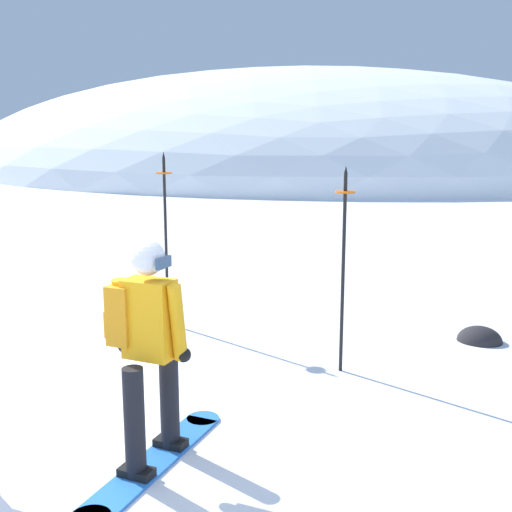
% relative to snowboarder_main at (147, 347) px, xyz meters
% --- Properties ---
extents(ground_plane, '(300.00, 300.00, 0.00)m').
position_rel_snowboarder_main_xyz_m(ground_plane, '(-0.56, -0.36, -0.92)').
color(ground_plane, white).
extents(ridge_peak_main, '(40.80, 36.72, 11.56)m').
position_rel_snowboarder_main_xyz_m(ridge_peak_main, '(-9.76, 34.62, -0.92)').
color(ridge_peak_main, white).
rests_on(ridge_peak_main, ground).
extents(ridge_peak_far, '(22.23, 20.00, 10.52)m').
position_rel_snowboarder_main_xyz_m(ridge_peak_far, '(-29.10, 45.11, -0.92)').
color(ridge_peak_far, white).
rests_on(ridge_peak_far, ground).
extents(snowboarder_main, '(0.64, 1.84, 1.71)m').
position_rel_snowboarder_main_xyz_m(snowboarder_main, '(0.00, 0.00, 0.00)').
color(snowboarder_main, blue).
rests_on(snowboarder_main, ground).
extents(piste_marker_near, '(0.20, 0.20, 2.19)m').
position_rel_snowboarder_main_xyz_m(piste_marker_near, '(-1.56, 3.09, 0.32)').
color(piste_marker_near, black).
rests_on(piste_marker_near, ground).
extents(piste_marker_far, '(0.20, 0.20, 2.12)m').
position_rel_snowboarder_main_xyz_m(piste_marker_far, '(0.88, 2.34, 0.28)').
color(piste_marker_far, black).
rests_on(piste_marker_far, ground).
extents(rock_mid, '(0.52, 0.44, 0.36)m').
position_rel_snowboarder_main_xyz_m(rock_mid, '(2.18, 3.84, -0.92)').
color(rock_mid, '#282628').
rests_on(rock_mid, ground).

